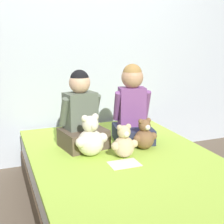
{
  "coord_description": "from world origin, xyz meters",
  "views": [
    {
      "loc": [
        -0.86,
        -1.92,
        1.27
      ],
      "look_at": [
        0.0,
        0.31,
        0.69
      ],
      "focal_mm": 50.0,
      "sensor_mm": 36.0,
      "label": 1
    }
  ],
  "objects": [
    {
      "name": "child_on_left",
      "position": [
        -0.23,
        0.39,
        0.66
      ],
      "size": [
        0.38,
        0.36,
        0.61
      ],
      "rotation": [
        0.0,
        0.0,
        0.19
      ],
      "color": "brown",
      "rests_on": "bed"
    },
    {
      "name": "teddy_bear_held_by_right_child",
      "position": [
        0.21,
        0.15,
        0.51
      ],
      "size": [
        0.21,
        0.16,
        0.25
      ],
      "rotation": [
        0.0,
        0.0,
        0.11
      ],
      "color": "brown",
      "rests_on": "bed"
    },
    {
      "name": "child_on_right",
      "position": [
        0.22,
        0.39,
        0.69
      ],
      "size": [
        0.36,
        0.39,
        0.65
      ],
      "rotation": [
        0.0,
        0.0,
        -0.18
      ],
      "color": "#282D47",
      "rests_on": "bed"
    },
    {
      "name": "teddy_bear_held_by_left_child",
      "position": [
        -0.22,
        0.17,
        0.54
      ],
      "size": [
        0.26,
        0.2,
        0.31
      ],
      "rotation": [
        0.0,
        0.0,
        0.25
      ],
      "color": "silver",
      "rests_on": "bed"
    },
    {
      "name": "bed",
      "position": [
        0.0,
        0.0,
        0.2
      ],
      "size": [
        1.34,
        2.01,
        0.41
      ],
      "color": "#473828",
      "rests_on": "ground_plane"
    },
    {
      "name": "sign_card",
      "position": [
        -0.06,
        -0.07,
        0.41
      ],
      "size": [
        0.21,
        0.15,
        0.0
      ],
      "color": "white",
      "rests_on": "bed"
    },
    {
      "name": "ground_plane",
      "position": [
        0.0,
        0.0,
        0.0
      ],
      "size": [
        14.0,
        14.0,
        0.0
      ],
      "primitive_type": "plane",
      "color": "brown"
    },
    {
      "name": "teddy_bear_between_children",
      "position": [
        -0.01,
        0.05,
        0.51
      ],
      "size": [
        0.21,
        0.16,
        0.25
      ],
      "rotation": [
        0.0,
        0.0,
        0.01
      ],
      "color": "#D1B78E",
      "rests_on": "bed"
    },
    {
      "name": "wall_behind_bed",
      "position": [
        0.0,
        1.15,
        1.25
      ],
      "size": [
        8.0,
        0.06,
        2.5
      ],
      "color": "silver",
      "rests_on": "ground_plane"
    }
  ]
}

